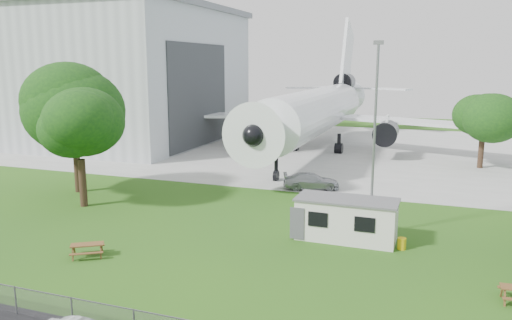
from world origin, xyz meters
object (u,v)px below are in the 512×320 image
(airliner, at_px, (319,109))
(hangar, at_px, (79,73))
(site_cabin, at_px, (347,219))
(picnic_west, at_px, (88,257))

(airliner, bearing_deg, hangar, 179.78)
(site_cabin, bearing_deg, picnic_west, -149.48)
(airliner, height_order, site_cabin, airliner)
(site_cabin, bearing_deg, airliner, 106.01)
(site_cabin, distance_m, picnic_west, 15.48)
(site_cabin, relative_size, picnic_west, 3.76)
(hangar, height_order, picnic_west, hangar)
(hangar, height_order, site_cabin, hangar)
(hangar, bearing_deg, picnic_west, -50.98)
(picnic_west, bearing_deg, hangar, 96.55)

